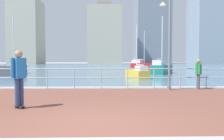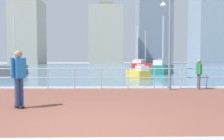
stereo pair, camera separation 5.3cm
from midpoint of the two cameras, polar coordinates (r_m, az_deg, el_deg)
The scene contains 15 objects.
ground at distance 45.00m, azimuth -1.48°, elevation 0.61°, with size 220.00×220.00×0.00m, color #9E9EA3.
brick_paving at distance 8.17m, azimuth -3.33°, elevation -8.03°, with size 28.00×7.45×0.01m, color brown.
harbor_water at distance 56.77m, azimuth -1.39°, elevation 1.01°, with size 180.00×88.00×0.00m, color slate.
waterfront_railing at distance 11.78m, azimuth -2.62°, elevation -1.15°, with size 25.25×0.06×1.08m.
lamppost at distance 11.79m, azimuth 14.11°, elevation 9.20°, with size 0.50×0.77×5.21m.
skateboarder at distance 7.49m, azimuth -22.43°, elevation -0.80°, with size 0.40×0.52×1.80m.
bystander at distance 12.35m, azimuth 21.31°, elevation -0.39°, with size 0.29×0.56×1.56m.
sailboat_red at distance 37.92m, azimuth 8.26°, elevation 1.15°, with size 4.43×3.94×6.38m.
sailboat_teal at distance 25.45m, azimuth 12.75°, elevation 0.45°, with size 3.37×4.67×6.38m.
sailboat_yellow at distance 18.84m, azimuth 6.68°, elevation -0.78°, with size 1.74×3.27×4.39m.
sailboat_navy at distance 25.14m, azimuth -23.24°, elevation 0.23°, with size 1.57×4.43×6.14m.
tower_slate at distance 111.15m, azimuth 10.41°, elevation 12.76°, with size 15.26×15.74×44.35m.
tower_beige at distance 92.88m, azimuth -20.53°, elevation 9.02°, with size 10.68×12.65×26.22m.
tower_concrete at distance 94.81m, azimuth 23.62°, elevation 11.17°, with size 12.34×13.06×33.89m.
tower_steel at distance 95.02m, azimuth -1.55°, elevation 8.83°, with size 13.69×10.56×25.57m.
Camera 2 is at (0.35, -4.98, 1.50)m, focal length 35.98 mm.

